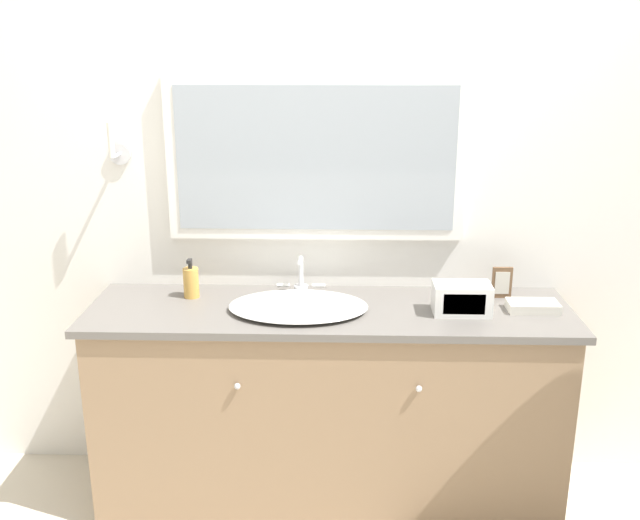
% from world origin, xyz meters
% --- Properties ---
extents(wall_back, '(8.00, 0.18, 2.55)m').
position_xyz_m(wall_back, '(-0.00, 0.57, 1.28)').
color(wall_back, white).
rests_on(wall_back, ground_plane).
extents(vanity_counter, '(1.93, 0.55, 0.86)m').
position_xyz_m(vanity_counter, '(0.00, 0.27, 0.43)').
color(vanity_counter, '#937556').
rests_on(vanity_counter, ground_plane).
extents(sink_basin, '(0.55, 0.43, 0.16)m').
position_xyz_m(sink_basin, '(-0.12, 0.25, 0.88)').
color(sink_basin, white).
rests_on(sink_basin, vanity_counter).
extents(soap_bottle, '(0.06, 0.06, 0.17)m').
position_xyz_m(soap_bottle, '(-0.57, 0.38, 0.93)').
color(soap_bottle, gold).
rests_on(soap_bottle, vanity_counter).
extents(appliance_box, '(0.22, 0.13, 0.12)m').
position_xyz_m(appliance_box, '(0.52, 0.23, 0.92)').
color(appliance_box, white).
rests_on(appliance_box, vanity_counter).
extents(picture_frame, '(0.08, 0.01, 0.13)m').
position_xyz_m(picture_frame, '(0.71, 0.41, 0.93)').
color(picture_frame, brown).
rests_on(picture_frame, vanity_counter).
extents(hand_towel_near_sink, '(0.20, 0.11, 0.04)m').
position_xyz_m(hand_towel_near_sink, '(0.80, 0.26, 0.88)').
color(hand_towel_near_sink, silver).
rests_on(hand_towel_near_sink, vanity_counter).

